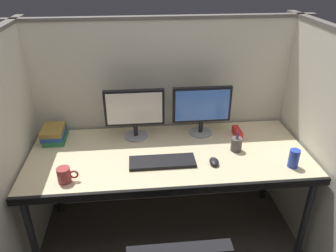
{
  "coord_description": "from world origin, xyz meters",
  "views": [
    {
      "loc": [
        -0.2,
        -1.6,
        1.95
      ],
      "look_at": [
        0.0,
        0.35,
        0.92
      ],
      "focal_mm": 35.05,
      "sensor_mm": 36.0,
      "label": 1
    }
  ],
  "objects_px": {
    "book_stack": "(54,134)",
    "keyboard_main": "(162,162)",
    "monitor_left": "(135,111)",
    "pen_cup": "(236,144)",
    "soda_can": "(294,158)",
    "desk": "(169,160)",
    "coffee_mug": "(65,175)",
    "computer_mouse": "(214,162)",
    "monitor_right": "(202,107)",
    "red_stapler": "(237,133)"
  },
  "relations": [
    {
      "from": "soda_can",
      "to": "pen_cup",
      "type": "bearing_deg",
      "value": 143.37
    },
    {
      "from": "monitor_left",
      "to": "soda_can",
      "type": "relative_size",
      "value": 3.52
    },
    {
      "from": "soda_can",
      "to": "keyboard_main",
      "type": "bearing_deg",
      "value": 171.73
    },
    {
      "from": "soda_can",
      "to": "red_stapler",
      "type": "height_order",
      "value": "soda_can"
    },
    {
      "from": "monitor_left",
      "to": "computer_mouse",
      "type": "relative_size",
      "value": 4.48
    },
    {
      "from": "red_stapler",
      "to": "book_stack",
      "type": "xyz_separation_m",
      "value": [
        -1.34,
        0.08,
        0.02
      ]
    },
    {
      "from": "desk",
      "to": "coffee_mug",
      "type": "xyz_separation_m",
      "value": [
        -0.65,
        -0.25,
        0.1
      ]
    },
    {
      "from": "monitor_left",
      "to": "pen_cup",
      "type": "distance_m",
      "value": 0.75
    },
    {
      "from": "monitor_left",
      "to": "monitor_right",
      "type": "bearing_deg",
      "value": 0.67
    },
    {
      "from": "coffee_mug",
      "to": "soda_can",
      "type": "relative_size",
      "value": 1.03
    },
    {
      "from": "monitor_left",
      "to": "computer_mouse",
      "type": "bearing_deg",
      "value": -39.2
    },
    {
      "from": "red_stapler",
      "to": "pen_cup",
      "type": "bearing_deg",
      "value": -108.74
    },
    {
      "from": "pen_cup",
      "to": "book_stack",
      "type": "xyz_separation_m",
      "value": [
        -1.28,
        0.27,
        0.0
      ]
    },
    {
      "from": "keyboard_main",
      "to": "soda_can",
      "type": "distance_m",
      "value": 0.84
    },
    {
      "from": "keyboard_main",
      "to": "soda_can",
      "type": "bearing_deg",
      "value": -8.27
    },
    {
      "from": "keyboard_main",
      "to": "desk",
      "type": "bearing_deg",
      "value": 63.96
    },
    {
      "from": "book_stack",
      "to": "keyboard_main",
      "type": "bearing_deg",
      "value": -26.58
    },
    {
      "from": "soda_can",
      "to": "red_stapler",
      "type": "bearing_deg",
      "value": 119.58
    },
    {
      "from": "computer_mouse",
      "to": "pen_cup",
      "type": "distance_m",
      "value": 0.24
    },
    {
      "from": "monitor_left",
      "to": "computer_mouse",
      "type": "height_order",
      "value": "monitor_left"
    },
    {
      "from": "computer_mouse",
      "to": "desk",
      "type": "bearing_deg",
      "value": 151.14
    },
    {
      "from": "keyboard_main",
      "to": "pen_cup",
      "type": "bearing_deg",
      "value": 11.62
    },
    {
      "from": "keyboard_main",
      "to": "computer_mouse",
      "type": "distance_m",
      "value": 0.34
    },
    {
      "from": "desk",
      "to": "keyboard_main",
      "type": "distance_m",
      "value": 0.14
    },
    {
      "from": "computer_mouse",
      "to": "coffee_mug",
      "type": "relative_size",
      "value": 0.76
    },
    {
      "from": "monitor_left",
      "to": "book_stack",
      "type": "xyz_separation_m",
      "value": [
        -0.59,
        0.01,
        -0.16
      ]
    },
    {
      "from": "desk",
      "to": "book_stack",
      "type": "height_order",
      "value": "book_stack"
    },
    {
      "from": "desk",
      "to": "coffee_mug",
      "type": "distance_m",
      "value": 0.7
    },
    {
      "from": "keyboard_main",
      "to": "computer_mouse",
      "type": "xyz_separation_m",
      "value": [
        0.33,
        -0.04,
        0.01
      ]
    },
    {
      "from": "desk",
      "to": "computer_mouse",
      "type": "height_order",
      "value": "computer_mouse"
    },
    {
      "from": "monitor_left",
      "to": "computer_mouse",
      "type": "xyz_separation_m",
      "value": [
        0.5,
        -0.41,
        -0.2
      ]
    },
    {
      "from": "monitor_right",
      "to": "pen_cup",
      "type": "xyz_separation_m",
      "value": [
        0.2,
        -0.26,
        -0.17
      ]
    },
    {
      "from": "desk",
      "to": "monitor_right",
      "type": "distance_m",
      "value": 0.46
    },
    {
      "from": "red_stapler",
      "to": "book_stack",
      "type": "height_order",
      "value": "book_stack"
    },
    {
      "from": "coffee_mug",
      "to": "book_stack",
      "type": "relative_size",
      "value": 0.59
    },
    {
      "from": "red_stapler",
      "to": "book_stack",
      "type": "bearing_deg",
      "value": 176.76
    },
    {
      "from": "coffee_mug",
      "to": "keyboard_main",
      "type": "bearing_deg",
      "value": 12.8
    },
    {
      "from": "computer_mouse",
      "to": "coffee_mug",
      "type": "xyz_separation_m",
      "value": [
        -0.93,
        -0.09,
        0.03
      ]
    },
    {
      "from": "book_stack",
      "to": "soda_can",
      "type": "bearing_deg",
      "value": -17.48
    },
    {
      "from": "monitor_left",
      "to": "red_stapler",
      "type": "height_order",
      "value": "monitor_left"
    },
    {
      "from": "monitor_left",
      "to": "coffee_mug",
      "type": "relative_size",
      "value": 3.41
    },
    {
      "from": "red_stapler",
      "to": "soda_can",
      "type": "bearing_deg",
      "value": -60.42
    },
    {
      "from": "desk",
      "to": "keyboard_main",
      "type": "height_order",
      "value": "keyboard_main"
    },
    {
      "from": "computer_mouse",
      "to": "soda_can",
      "type": "bearing_deg",
      "value": -9.08
    },
    {
      "from": "pen_cup",
      "to": "coffee_mug",
      "type": "distance_m",
      "value": 1.14
    },
    {
      "from": "pen_cup",
      "to": "red_stapler",
      "type": "bearing_deg",
      "value": 71.26
    },
    {
      "from": "desk",
      "to": "keyboard_main",
      "type": "bearing_deg",
      "value": -116.04
    },
    {
      "from": "monitor_right",
      "to": "red_stapler",
      "type": "bearing_deg",
      "value": -14.75
    },
    {
      "from": "soda_can",
      "to": "book_stack",
      "type": "height_order",
      "value": "soda_can"
    },
    {
      "from": "red_stapler",
      "to": "monitor_left",
      "type": "bearing_deg",
      "value": 175.16
    }
  ]
}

